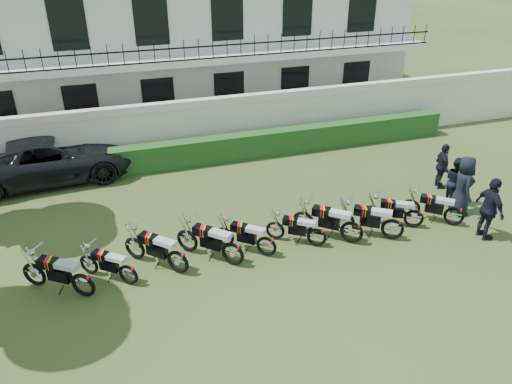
# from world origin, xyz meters

# --- Properties ---
(ground) EXTENTS (100.00, 100.00, 0.00)m
(ground) POSITION_xyz_m (0.00, 0.00, 0.00)
(ground) COLOR #35481D
(ground) RESTS_ON ground
(perimeter_wall) EXTENTS (30.00, 0.35, 2.30)m
(perimeter_wall) POSITION_xyz_m (0.00, 8.00, 1.17)
(perimeter_wall) COLOR #F1E1CB
(perimeter_wall) RESTS_ON ground
(hedge) EXTENTS (18.00, 0.60, 1.00)m
(hedge) POSITION_xyz_m (1.00, 7.20, 0.50)
(hedge) COLOR #1F3F16
(hedge) RESTS_ON ground
(building) EXTENTS (20.40, 9.60, 7.40)m
(building) POSITION_xyz_m (0.00, 13.96, 3.71)
(building) COLOR silver
(building) RESTS_ON ground
(motorcycle_0) EXTENTS (1.76, 1.29, 1.14)m
(motorcycle_0) POSITION_xyz_m (-4.85, 0.41, 0.52)
(motorcycle_0) COLOR black
(motorcycle_0) RESTS_ON ground
(motorcycle_1) EXTENTS (1.42, 1.19, 0.96)m
(motorcycle_1) POSITION_xyz_m (-3.76, 0.56, 0.44)
(motorcycle_1) COLOR black
(motorcycle_1) RESTS_ON ground
(motorcycle_2) EXTENTS (1.53, 1.53, 1.12)m
(motorcycle_2) POSITION_xyz_m (-2.49, 0.65, 0.52)
(motorcycle_2) COLOR black
(motorcycle_2) RESTS_ON ground
(motorcycle_3) EXTENTS (1.58, 1.55, 1.15)m
(motorcycle_3) POSITION_xyz_m (-1.03, 0.55, 0.53)
(motorcycle_3) COLOR black
(motorcycle_3) RESTS_ON ground
(motorcycle_4) EXTENTS (1.48, 1.28, 1.02)m
(motorcycle_4) POSITION_xyz_m (-0.04, 0.66, 0.47)
(motorcycle_4) COLOR black
(motorcycle_4) RESTS_ON ground
(motorcycle_5) EXTENTS (1.50, 1.10, 0.97)m
(motorcycle_5) POSITION_xyz_m (1.46, 0.67, 0.45)
(motorcycle_5) COLOR black
(motorcycle_5) RESTS_ON ground
(motorcycle_6) EXTENTS (1.67, 1.48, 1.16)m
(motorcycle_6) POSITION_xyz_m (2.48, 0.52, 0.53)
(motorcycle_6) COLOR black
(motorcycle_6) RESTS_ON ground
(motorcycle_7) EXTENTS (1.74, 1.26, 1.12)m
(motorcycle_7) POSITION_xyz_m (3.68, 0.31, 0.52)
(motorcycle_7) COLOR black
(motorcycle_7) RESTS_ON ground
(motorcycle_8) EXTENTS (1.61, 1.03, 1.00)m
(motorcycle_8) POSITION_xyz_m (4.64, 0.69, 0.46)
(motorcycle_8) COLOR black
(motorcycle_8) RESTS_ON ground
(motorcycle_9) EXTENTS (1.46, 1.31, 1.02)m
(motorcycle_9) POSITION_xyz_m (5.87, 0.42, 0.47)
(motorcycle_9) COLOR black
(motorcycle_9) RESTS_ON ground
(suv) EXTENTS (5.91, 3.09, 1.59)m
(suv) POSITION_xyz_m (-5.76, 7.59, 0.79)
(suv) COLOR black
(suv) RESTS_ON ground
(officer_2) EXTENTS (0.54, 1.15, 1.92)m
(officer_2) POSITION_xyz_m (6.29, -0.43, 0.96)
(officer_2) COLOR black
(officer_2) RESTS_ON ground
(officer_3) EXTENTS (0.88, 1.09, 1.93)m
(officer_3) POSITION_xyz_m (6.53, 1.02, 0.96)
(officer_3) COLOR black
(officer_3) RESTS_ON ground
(officer_4) EXTENTS (0.75, 0.89, 1.63)m
(officer_4) POSITION_xyz_m (6.73, 1.59, 0.82)
(officer_4) COLOR black
(officer_4) RESTS_ON ground
(officer_5) EXTENTS (0.65, 1.02, 1.62)m
(officer_5) POSITION_xyz_m (7.04, 2.70, 0.81)
(officer_5) COLOR black
(officer_5) RESTS_ON ground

